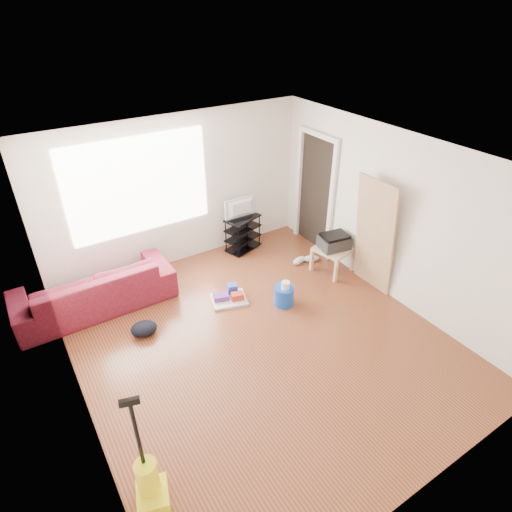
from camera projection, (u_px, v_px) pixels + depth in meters
room at (260, 256)px, 5.25m from camera, size 4.51×5.01×2.51m
sofa at (99, 306)px, 6.42m from camera, size 2.25×0.88×0.66m
tv_stand at (243, 233)px, 7.67m from camera, size 0.71×0.53×0.63m
tv at (242, 208)px, 7.41m from camera, size 0.62×0.08×0.36m
side_table at (333, 251)px, 7.05m from camera, size 0.64×0.64×0.44m
printer at (334, 241)px, 6.95m from camera, size 0.52×0.43×0.25m
bucket at (283, 303)px, 6.46m from camera, size 0.38×0.38×0.30m
toilet_paper at (285, 293)px, 6.33m from camera, size 0.12×0.12×0.11m
cleaning_tray at (229, 297)px, 6.51m from camera, size 0.62×0.55×0.19m
backpack at (145, 334)px, 5.89m from camera, size 0.41×0.35×0.20m
sneakers at (305, 260)px, 7.41m from camera, size 0.52×0.26×0.12m
vacuum at (150, 485)px, 3.84m from camera, size 0.36×0.39×1.35m
door_panel at (366, 285)px, 6.86m from camera, size 0.23×0.73×1.81m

